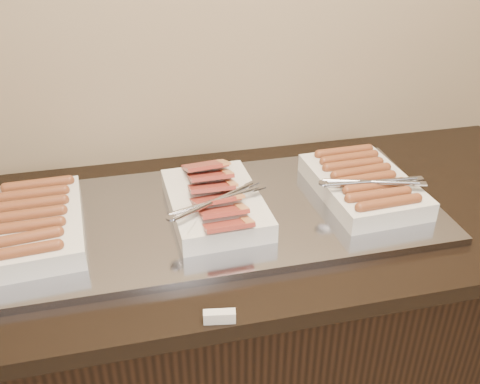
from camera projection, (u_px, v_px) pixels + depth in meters
name	position (u px, v px, depth m)	size (l,w,h in m)	color
counter	(212.00, 345.00, 1.58)	(2.06, 0.76, 0.90)	black
warming_tray	(202.00, 217.00, 1.35)	(1.20, 0.50, 0.02)	#9396A1
dish_left	(31.00, 224.00, 1.25)	(0.25, 0.36, 0.07)	silver
dish_center	(215.00, 202.00, 1.33)	(0.27, 0.36, 0.09)	silver
dish_right	(363.00, 184.00, 1.41)	(0.27, 0.35, 0.08)	silver
label_holder	(219.00, 317.00, 1.04)	(0.06, 0.02, 0.03)	silver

